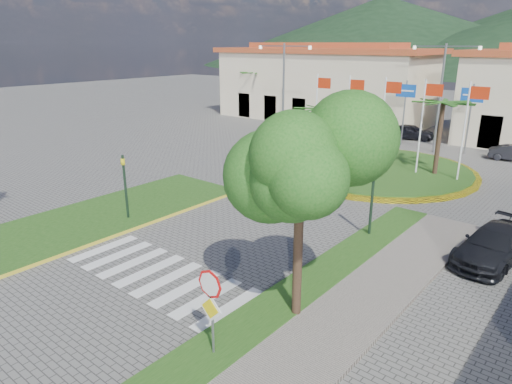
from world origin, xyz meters
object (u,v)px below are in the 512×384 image
Objects in this scene: roundabout_island at (375,169)px; car_dark_a at (411,132)px; white_van at (358,121)px; car_side_right at (494,245)px; deciduous_tree at (301,153)px; stop_sign at (211,300)px.

car_dark_a is (-2.31, 11.78, 0.49)m from roundabout_island.
white_van is 30.09m from car_side_right.
white_van is (-14.55, 31.89, -4.65)m from deciduous_tree.
car_dark_a is (-7.81, 28.78, -4.52)m from deciduous_tree.
deciduous_tree is at bearing -140.87° from white_van.
stop_sign reaches higher than car_dark_a.
roundabout_island reaches higher than car_side_right.
stop_sign is 4.59m from deciduous_tree.
roundabout_island is at bearing -134.09° from white_van.
roundabout_island reaches higher than stop_sign.
deciduous_tree reaches higher than stop_sign.
roundabout_island is 17.43m from white_van.
white_van is at bearing 51.14° from car_dark_a.
car_side_right is (3.70, 7.98, -4.50)m from deciduous_tree.
car_dark_a is 23.78m from car_side_right.
car_side_right reaches higher than car_dark_a.
deciduous_tree is at bearing -178.94° from car_dark_a.
deciduous_tree reaches higher than roundabout_island.
roundabout_island is 1.87× the size of deciduous_tree.
white_van is at bearing 114.53° from deciduous_tree.
stop_sign is (4.90, -20.04, 1.62)m from roundabout_island.
white_van is at bearing 134.45° from car_side_right.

